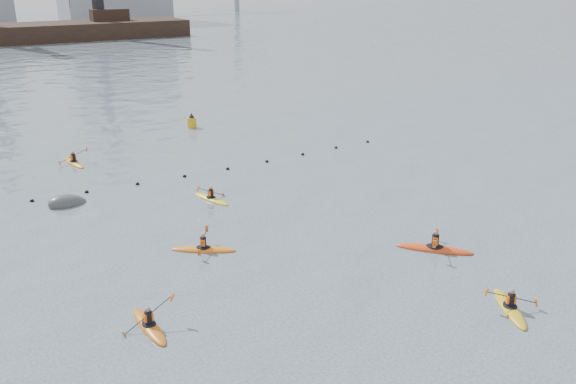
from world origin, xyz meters
name	(u,v)px	position (x,y,z in m)	size (l,w,h in m)	color
ground	(418,366)	(0.00, 0.00, 0.00)	(400.00, 400.00, 0.00)	#3A4955
float_line	(160,179)	(-0.50, 22.53, 0.03)	(33.24, 0.73, 0.24)	black
kayaker_0	(149,325)	(-6.74, 6.86, 0.09)	(2.09, 2.98, 1.22)	#BF6011
kayaker_1	(510,307)	(5.47, 0.84, 0.09)	(2.10, 2.96, 1.05)	gold
kayaker_2	(204,249)	(-2.39, 11.79, 0.09)	(2.83, 2.23, 0.97)	orange
kayaker_3	(211,198)	(0.72, 17.69, 0.09)	(1.95, 2.89, 1.15)	yellow
kayaker_4	(435,248)	(6.78, 6.21, 0.11)	(2.90, 3.09, 1.14)	red
kayaker_5	(74,162)	(-4.25, 28.84, 0.09)	(2.08, 3.10, 1.08)	orange
mooring_buoy	(68,204)	(-6.36, 21.23, 0.00)	(2.20, 1.30, 1.10)	#383A3C
nav_buoy	(192,123)	(6.50, 34.00, 0.42)	(0.76, 0.76, 1.39)	gold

